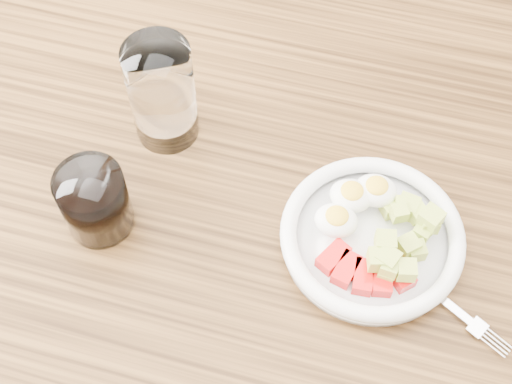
% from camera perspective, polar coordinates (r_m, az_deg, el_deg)
% --- Properties ---
extents(dining_table, '(1.50, 0.90, 0.77)m').
position_cam_1_polar(dining_table, '(0.87, 0.46, -5.18)').
color(dining_table, brown).
rests_on(dining_table, ground).
extents(bowl, '(0.19, 0.19, 0.05)m').
position_cam_1_polar(bowl, '(0.76, 9.27, -3.42)').
color(bowl, white).
rests_on(bowl, dining_table).
extents(fork, '(0.15, 0.09, 0.01)m').
position_cam_1_polar(fork, '(0.76, 13.13, -7.13)').
color(fork, black).
rests_on(fork, dining_table).
extents(water_glass, '(0.07, 0.07, 0.13)m').
position_cam_1_polar(water_glass, '(0.79, -7.53, 7.82)').
color(water_glass, white).
rests_on(water_glass, dining_table).
extents(coffee_glass, '(0.07, 0.07, 0.08)m').
position_cam_1_polar(coffee_glass, '(0.76, -12.77, -0.76)').
color(coffee_glass, white).
rests_on(coffee_glass, dining_table).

